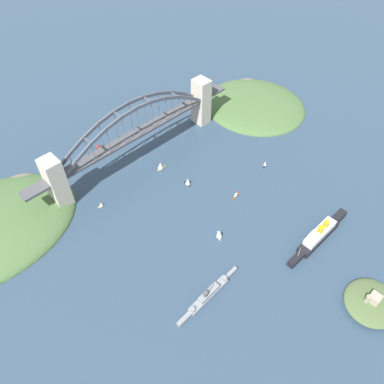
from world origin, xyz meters
The scene contains 13 objects.
ground_plane centered at (0.00, 0.00, 0.00)m, with size 1400.00×1400.00×0.00m, color #2D4256.
harbor_arch_bridge centered at (0.00, 0.00, 29.46)m, with size 245.78×17.81×66.65m.
headland_west_shore centered at (-162.47, 22.19, 0.00)m, with size 117.89×125.18×17.53m.
ocean_liner centered at (-44.85, 189.96, 5.78)m, with size 81.27×10.91×18.79m.
naval_cruiser centered at (62.40, 161.60, 2.80)m, with size 66.14×7.68×16.70m.
fort_island_mid_harbor centered at (-20.89, 251.81, 4.00)m, with size 42.22×40.04×14.62m.
seaplane_taxiing_near_bridge centered at (23.26, -40.16, 2.36)m, with size 8.75×10.85×5.19m.
small_boat_0 centered at (15.12, 129.03, 4.75)m, with size 7.49×8.61×10.21m.
small_boat_1 centered at (-32.05, 107.10, 0.75)m, with size 12.40×4.93×2.15m.
small_boat_2 centered at (-84.72, 100.38, 3.52)m, with size 6.01×3.97×7.43m.
small_boat_3 centered at (-9.08, 64.17, 4.35)m, with size 4.92×8.83×9.40m.
small_boat_4 centered at (-4.53, 28.65, 4.62)m, with size 10.24×5.97×10.03m.
small_boat_5 centered at (68.43, 28.41, 2.81)m, with size 6.10×3.97×6.07m.
Camera 1 is at (166.36, 250.93, 267.00)m, focal length 35.09 mm.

